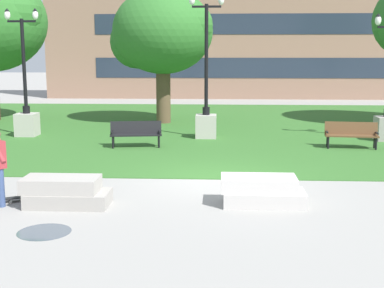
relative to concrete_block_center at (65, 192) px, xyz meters
name	(u,v)px	position (x,y,z in m)	size (l,w,h in m)	color
ground_plane	(216,180)	(3.30, 2.58, -0.31)	(140.00, 140.00, 0.00)	gray
grass_lawn	(217,127)	(3.30, 12.58, -0.30)	(40.00, 20.00, 0.02)	#336628
concrete_block_center	(65,192)	(0.00, 0.00, 0.00)	(1.88, 0.90, 0.64)	#9E9991
concrete_block_left	(262,191)	(4.33, 0.30, 0.00)	(1.85, 0.90, 0.64)	#BCB7B2
skateboard	(20,197)	(-1.15, 0.32, -0.22)	(0.98, 0.68, 0.14)	black
puddle	(44,232)	(0.09, -1.75, -0.30)	(1.01, 1.01, 0.01)	#47515B
park_bench_near_left	(351,133)	(7.99, 7.43, 0.23)	(1.84, 0.71, 0.90)	brown
park_bench_near_right	(136,132)	(0.45, 7.26, 0.23)	(1.86, 0.78, 0.90)	black
lamp_post_center	(26,111)	(-4.29, 9.54, 0.72)	(1.32, 0.80, 4.98)	#ADA89E
lamp_post_right	(206,110)	(2.87, 9.42, 0.81)	(1.32, 0.80, 5.49)	#ADA89E
tree_far_right	(162,33)	(0.69, 13.78, 3.89)	(4.85, 4.62, 6.21)	brown
building_facade_distant	(251,11)	(5.50, 27.08, 5.78)	(29.00, 1.03, 12.19)	#8E6B56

